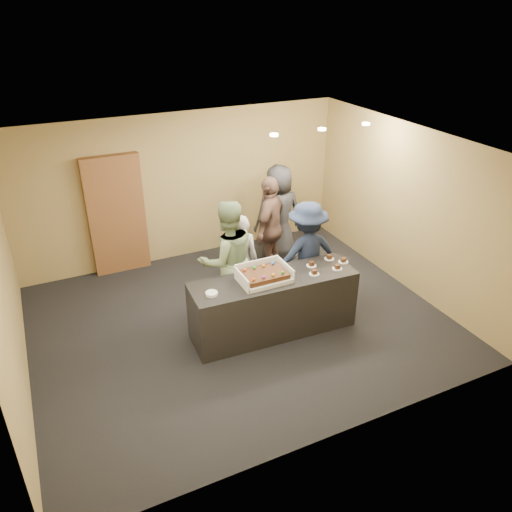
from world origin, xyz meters
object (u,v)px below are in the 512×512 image
serving_counter (273,305)px  person_brown_extra (270,227)px  storage_cabinet (117,215)px  person_sage_man (228,260)px  person_dark_suit (279,214)px  person_navy_man (307,254)px  sheet_cake (264,274)px  person_server_grey (240,261)px  cake_box (263,277)px  plate_stack (212,294)px

serving_counter → person_brown_extra: person_brown_extra is taller
storage_cabinet → person_sage_man: size_ratio=1.13×
serving_counter → person_dark_suit: person_dark_suit is taller
storage_cabinet → person_navy_man: storage_cabinet is taller
serving_counter → sheet_cake: size_ratio=3.97×
person_navy_man → person_dark_suit: size_ratio=0.94×
storage_cabinet → person_server_grey: 2.46m
person_sage_man → storage_cabinet: bearing=-60.1°
sheet_cake → person_sage_man: 0.76m
serving_counter → person_server_grey: size_ratio=1.54×
person_sage_man → person_dark_suit: 2.01m
storage_cabinet → cake_box: size_ratio=2.99×
person_brown_extra → person_server_grey: bearing=-4.6°
storage_cabinet → serving_counter: bearing=-60.4°
storage_cabinet → person_sage_man: 2.44m
cake_box → person_brown_extra: bearing=60.2°
serving_counter → person_sage_man: bearing=122.9°
serving_counter → person_sage_man: person_sage_man is taller
person_brown_extra → storage_cabinet: bearing=-71.8°
person_server_grey → person_sage_man: bearing=50.4°
person_server_grey → plate_stack: bearing=68.4°
cake_box → person_navy_man: person_navy_man is taller
person_navy_man → person_dark_suit: person_dark_suit is taller
serving_counter → person_sage_man: size_ratio=1.28×
cake_box → sheet_cake: cake_box is taller
storage_cabinet → cake_box: (1.46, -2.80, -0.11)m
person_server_grey → cake_box: bearing=109.5°
person_navy_man → person_brown_extra: 1.02m
person_navy_man → plate_stack: bearing=20.0°
serving_counter → plate_stack: (-0.95, -0.04, 0.47)m
storage_cabinet → person_dark_suit: size_ratio=1.17×
sheet_cake → person_server_grey: 0.89m
serving_counter → cake_box: size_ratio=3.39×
person_sage_man → person_dark_suit: size_ratio=1.03×
sheet_cake → person_brown_extra: (0.87, 1.54, -0.09)m
person_sage_man → person_dark_suit: person_sage_man is taller
person_navy_man → storage_cabinet: bearing=-40.8°
sheet_cake → person_brown_extra: 1.77m
cake_box → person_sage_man: bearing=110.9°
person_dark_suit → person_server_grey: bearing=46.9°
serving_counter → person_brown_extra: (0.72, 1.54, 0.46)m
person_navy_man → person_dark_suit: 1.50m
sheet_cake → person_navy_man: 1.14m
storage_cabinet → person_navy_man: size_ratio=1.25×
serving_counter → person_navy_man: (0.85, 0.53, 0.40)m
plate_stack → person_sage_man: bearing=54.3°
person_sage_man → person_navy_man: person_sage_man is taller
serving_counter → person_navy_man: bearing=34.9°
sheet_cake → plate_stack: size_ratio=3.70×
cake_box → person_brown_extra: size_ratio=0.39×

